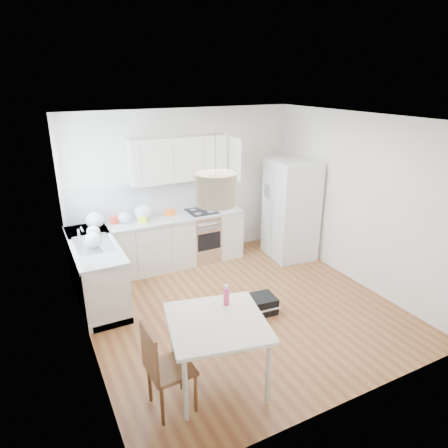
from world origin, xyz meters
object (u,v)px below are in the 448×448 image
refrigerator (291,209)px  dining_chair (171,366)px  gym_bag (257,305)px  dining_table (217,328)px

refrigerator → dining_chair: (-3.26, -2.54, -0.41)m
refrigerator → gym_bag: size_ratio=3.42×
dining_table → dining_chair: 0.60m
dining_chair → gym_bag: bearing=30.3°
dining_table → dining_chair: (-0.56, -0.10, -0.21)m
dining_chair → gym_bag: 2.03m
dining_chair → gym_bag: (1.67, 1.09, -0.37)m
dining_chair → gym_bag: dining_chair is taller
refrigerator → dining_table: refrigerator is taller
dining_table → gym_bag: 1.60m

